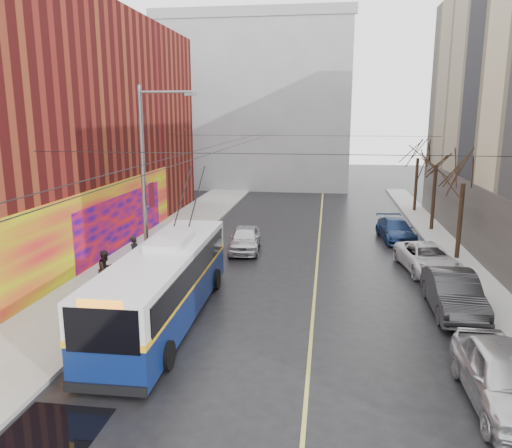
{
  "coord_description": "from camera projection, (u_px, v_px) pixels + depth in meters",
  "views": [
    {
      "loc": [
        1.9,
        -11.38,
        7.72
      ],
      "look_at": [
        -1.25,
        10.52,
        2.88
      ],
      "focal_mm": 35.0,
      "sensor_mm": 36.0,
      "label": 1
    }
  ],
  "objects": [
    {
      "name": "parked_car_c",
      "position": [
        427.0,
        258.0,
        25.06
      ],
      "size": [
        3.0,
        5.23,
        1.37
      ],
      "primitive_type": "imported",
      "rotation": [
        0.0,
        0.0,
        0.15
      ],
      "color": "silver",
      "rests_on": "ground"
    },
    {
      "name": "trolleybus",
      "position": [
        165.0,
        283.0,
        18.9
      ],
      "size": [
        2.82,
        11.41,
        5.37
      ],
      "rotation": [
        0.0,
        0.0,
        0.02
      ],
      "color": "#0A194D",
      "rests_on": "ground"
    },
    {
      "name": "streetlight_pole",
      "position": [
        147.0,
        180.0,
        22.41
      ],
      "size": [
        2.65,
        0.6,
        9.0
      ],
      "color": "slate",
      "rests_on": "ground"
    },
    {
      "name": "parked_car_a",
      "position": [
        505.0,
        377.0,
        13.38
      ],
      "size": [
        2.02,
        4.94,
        1.68
      ],
      "primitive_type": "imported",
      "rotation": [
        0.0,
        0.0,
        0.01
      ],
      "color": "#BBBCC1",
      "rests_on": "ground"
    },
    {
      "name": "tree_near",
      "position": [
        465.0,
        169.0,
        26.08
      ],
      "size": [
        3.2,
        3.2,
        6.4
      ],
      "color": "black",
      "rests_on": "ground"
    },
    {
      "name": "building_far",
      "position": [
        258.0,
        103.0,
        55.33
      ],
      "size": [
        20.5,
        12.1,
        18.0
      ],
      "color": "gray",
      "rests_on": "ground"
    },
    {
      "name": "tree_far",
      "position": [
        418.0,
        148.0,
        39.58
      ],
      "size": [
        3.2,
        3.2,
        6.57
      ],
      "color": "black",
      "rests_on": "ground"
    },
    {
      "name": "pedestrian_a",
      "position": [
        135.0,
        254.0,
        24.35
      ],
      "size": [
        0.55,
        0.73,
        1.82
      ],
      "primitive_type": "imported",
      "rotation": [
        0.0,
        0.0,
        1.4
      ],
      "color": "black",
      "rests_on": "sidewalk_left"
    },
    {
      "name": "parked_car_d",
      "position": [
        396.0,
        230.0,
        31.39
      ],
      "size": [
        2.37,
        4.78,
        1.33
      ],
      "primitive_type": "imported",
      "rotation": [
        0.0,
        0.0,
        0.11
      ],
      "color": "navy",
      "rests_on": "ground"
    },
    {
      "name": "lane_line",
      "position": [
        317.0,
        265.0,
        26.25
      ],
      "size": [
        0.12,
        50.0,
        0.01
      ],
      "primitive_type": "cube",
      "color": "#BFB74C",
      "rests_on": "ground"
    },
    {
      "name": "sidewalk_left",
      "position": [
        130.0,
        267.0,
        25.62
      ],
      "size": [
        4.0,
        60.0,
        0.15
      ],
      "primitive_type": "cube",
      "color": "gray",
      "rests_on": "ground"
    },
    {
      "name": "pigeons_flying",
      "position": [
        200.0,
        127.0,
        21.55
      ],
      "size": [
        3.92,
        4.42,
        0.81
      ],
      "color": "slate"
    },
    {
      "name": "following_car",
      "position": [
        245.0,
        239.0,
        28.87
      ],
      "size": [
        2.0,
        4.34,
        1.44
      ],
      "primitive_type": "imported",
      "rotation": [
        0.0,
        0.0,
        0.07
      ],
      "color": "silver",
      "rests_on": "ground"
    },
    {
      "name": "pedestrian_b",
      "position": [
        106.0,
        269.0,
        22.1
      ],
      "size": [
        0.89,
        1.01,
        1.75
      ],
      "primitive_type": "imported",
      "rotation": [
        0.0,
        0.0,
        1.27
      ],
      "color": "black",
      "rests_on": "sidewalk_left"
    },
    {
      "name": "parked_car_b",
      "position": [
        453.0,
        293.0,
        19.78
      ],
      "size": [
        1.72,
        4.92,
        1.62
      ],
      "primitive_type": "imported",
      "rotation": [
        0.0,
        0.0,
        -0.0
      ],
      "color": "#27272A",
      "rests_on": "ground"
    },
    {
      "name": "tree_mid",
      "position": [
        437.0,
        153.0,
        32.79
      ],
      "size": [
        3.2,
        3.2,
        6.68
      ],
      "color": "black",
      "rests_on": "ground"
    },
    {
      "name": "sidewalk_right",
      "position": [
        478.0,
        283.0,
        23.26
      ],
      "size": [
        2.0,
        60.0,
        0.15
      ],
      "primitive_type": "cube",
      "color": "gray",
      "rests_on": "ground"
    },
    {
      "name": "catenary_wires",
      "position": [
        243.0,
        144.0,
        26.22
      ],
      "size": [
        18.0,
        60.0,
        0.22
      ],
      "color": "black"
    },
    {
      "name": "ground",
      "position": [
        246.0,
        420.0,
        12.92
      ],
      "size": [
        140.0,
        140.0,
        0.0
      ],
      "primitive_type": "plane",
      "color": "black",
      "rests_on": "ground"
    }
  ]
}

